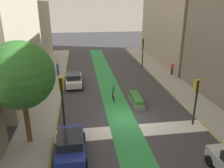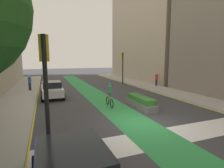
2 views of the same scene
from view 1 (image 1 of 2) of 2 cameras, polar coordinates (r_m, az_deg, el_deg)
name	(u,v)px [view 1 (image 1 of 2)]	position (r m, az deg, el deg)	size (l,w,h in m)	color
ground_plane	(127,118)	(19.81, 3.79, -8.71)	(120.00, 120.00, 0.00)	#38383D
bike_lane_paint	(121,119)	(19.72, 2.40, -8.81)	(2.40, 60.00, 0.01)	#2D8C47
crosswalk_band	(132,131)	(18.13, 5.12, -11.70)	(12.00, 1.80, 0.01)	silver
sidewalk_left	(38,124)	(19.76, -18.33, -9.62)	(3.00, 60.00, 0.15)	#9E9E99
curb_stripe_left	(56,123)	(19.57, -13.93, -9.69)	(0.16, 60.00, 0.01)	yellow
sidewalk_right	(207,112)	(22.45, 23.00, -6.54)	(3.00, 60.00, 0.15)	#9E9E99
curb_stripe_right	(192,114)	(21.76, 19.56, -7.12)	(0.16, 60.00, 0.01)	yellow
traffic_signal_near_right	(196,93)	(19.04, 20.52, -2.25)	(0.35, 0.52, 3.84)	black
traffic_signal_near_left	(62,96)	(16.65, -12.50, -2.91)	(0.35, 0.52, 4.52)	black
traffic_signal_far_right	(143,48)	(33.91, 7.80, 9.09)	(0.35, 0.52, 4.53)	black
car_blue_left_near	(70,145)	(15.38, -10.50, -14.88)	(2.08, 4.23, 1.57)	navy
car_white_left_far	(74,80)	(27.26, -9.65, 1.12)	(2.09, 4.24, 1.57)	silver
cyclist_in_lane	(113,92)	(22.78, 0.33, -1.98)	(0.32, 1.73, 1.86)	black
pedestrian_sidewalk_right_a	(172,69)	(31.62, 14.98, 3.78)	(0.34, 0.34, 1.70)	#262638
pedestrian_sidewalk_left_a	(58,69)	(31.39, -13.58, 3.80)	(0.34, 0.34, 1.72)	#262638
street_tree_near	(21,75)	(15.66, -22.18, 2.05)	(4.45, 4.45, 7.17)	brown
median_planter	(136,100)	(22.47, 6.09, -3.99)	(0.91, 3.30, 0.85)	slate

